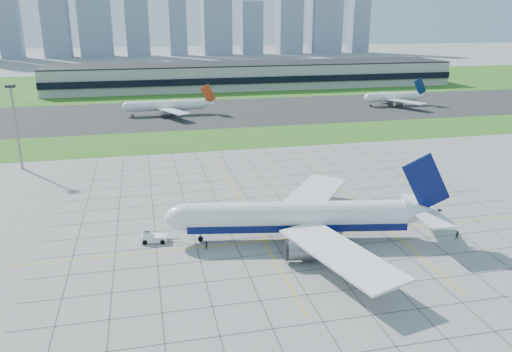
# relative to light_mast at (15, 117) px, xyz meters

# --- Properties ---
(ground) EXTENTS (1400.00, 1400.00, 0.00)m
(ground) POSITION_rel_light_mast_xyz_m (70.00, -65.00, -16.18)
(ground) COLOR #999994
(ground) RESTS_ON ground
(grass_median) EXTENTS (700.00, 35.00, 0.04)m
(grass_median) POSITION_rel_light_mast_xyz_m (70.00, 25.00, -16.16)
(grass_median) COLOR #37691E
(grass_median) RESTS_ON ground
(asphalt_taxiway) EXTENTS (700.00, 75.00, 0.04)m
(asphalt_taxiway) POSITION_rel_light_mast_xyz_m (70.00, 80.00, -16.15)
(asphalt_taxiway) COLOR #383838
(asphalt_taxiway) RESTS_ON ground
(grass_far) EXTENTS (700.00, 145.00, 0.04)m
(grass_far) POSITION_rel_light_mast_xyz_m (70.00, 190.00, -16.16)
(grass_far) COLOR #37691E
(grass_far) RESTS_ON ground
(apron_markings) EXTENTS (120.00, 130.00, 0.03)m
(apron_markings) POSITION_rel_light_mast_xyz_m (70.43, -53.91, -16.17)
(apron_markings) COLOR #474744
(apron_markings) RESTS_ON ground
(terminal) EXTENTS (260.00, 43.00, 15.80)m
(terminal) POSITION_rel_light_mast_xyz_m (110.00, 164.87, -8.29)
(terminal) COLOR #B7B7B2
(terminal) RESTS_ON ground
(light_mast) EXTENTS (2.50, 2.50, 25.60)m
(light_mast) POSITION_rel_light_mast_xyz_m (0.00, 0.00, 0.00)
(light_mast) COLOR gray
(light_mast) RESTS_ON ground
(city_skyline) EXTENTS (523.00, 32.40, 160.00)m
(city_skyline) POSITION_rel_light_mast_xyz_m (61.29, 455.00, 42.91)
(city_skyline) COLOR #8493AD
(city_skyline) RESTS_ON ground
(airliner) EXTENTS (58.41, 58.66, 18.53)m
(airliner) POSITION_rel_light_mast_xyz_m (67.20, -67.81, -11.11)
(airliner) COLOR white
(airliner) RESTS_ON ground
(pushback_tug) EXTENTS (7.98, 3.56, 2.19)m
(pushback_tug) POSITION_rel_light_mast_xyz_m (37.55, -62.12, -15.21)
(pushback_tug) COLOR white
(pushback_tug) RESTS_ON ground
(crew_near) EXTENTS (0.78, 0.80, 1.85)m
(crew_near) POSITION_rel_light_mast_xyz_m (47.85, -68.14, -15.26)
(crew_near) COLOR black
(crew_near) RESTS_ON ground
(crew_far) EXTENTS (0.97, 0.81, 1.80)m
(crew_far) POSITION_rel_light_mast_xyz_m (99.81, -75.17, -15.28)
(crew_far) COLOR black
(crew_far) RESTS_ON ground
(distant_jet_1) EXTENTS (41.42, 42.66, 14.08)m
(distant_jet_1) POSITION_rel_light_mast_xyz_m (48.96, 78.41, -11.69)
(distant_jet_1) COLOR white
(distant_jet_1) RESTS_ON ground
(distant_jet_2) EXTENTS (32.54, 42.66, 14.08)m
(distant_jet_2) POSITION_rel_light_mast_xyz_m (165.60, 78.63, -11.70)
(distant_jet_2) COLOR white
(distant_jet_2) RESTS_ON ground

